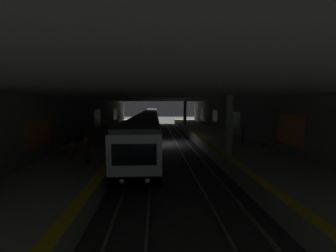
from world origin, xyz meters
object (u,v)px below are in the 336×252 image
pillar_far (185,113)px  bench_right_near (61,147)px  suitcase_rolling (72,154)px  bench_left_mid (205,122)px  bench_right_mid (88,135)px  person_standing_far (118,120)px  person_walking_mid (243,134)px  backpack_on_floor (225,131)px  bench_left_near (267,143)px  trash_bin (73,147)px  person_waiting_near (86,149)px  bench_left_far (203,121)px  metro_train (149,120)px  pillar_near (229,126)px

pillar_far → bench_right_near: size_ratio=2.68×
suitcase_rolling → bench_left_mid: bearing=-31.9°
bench_right_mid → person_standing_far: 17.68m
person_walking_mid → backpack_on_floor: size_ratio=4.34×
bench_left_near → suitcase_rolling: (-2.30, 15.68, -0.22)m
trash_bin → person_walking_mid: bearing=-77.9°
pillar_far → bench_right_near: pillar_far is taller
bench_left_mid → person_waiting_near: 30.21m
bench_left_far → person_waiting_near: size_ratio=0.97×
bench_left_near → person_waiting_near: person_waiting_near is taller
person_waiting_near → suitcase_rolling: person_waiting_near is taller
bench_right_mid → metro_train: bearing=-22.3°
metro_train → bench_left_far: bearing=-71.1°
metro_train → bench_left_far: (3.67, -10.73, -0.45)m
person_walking_mid → suitcase_rolling: bearing=109.7°
pillar_near → person_waiting_near: (-1.65, 9.97, -1.31)m
metro_train → backpack_on_floor: metro_train is taller
backpack_on_floor → trash_bin: trash_bin is taller
bench_right_mid → trash_bin: 6.31m
person_standing_far → backpack_on_floor: size_ratio=3.98×
pillar_near → suitcase_rolling: pillar_near is taller
metro_train → trash_bin: 22.44m
bench_right_near → person_walking_mid: person_walking_mid is taller
pillar_near → suitcase_rolling: bearing=90.9°
bench_left_far → person_walking_mid: 22.12m
bench_left_far → bench_right_mid: 25.63m
bench_right_mid → bench_right_near: bearing=180.0°
person_standing_far → suitcase_rolling: bearing=-177.4°
bench_left_near → bench_left_mid: (22.91, 0.00, 0.00)m
bench_left_near → backpack_on_floor: 11.18m
pillar_far → bench_left_far: size_ratio=2.68×
person_waiting_near → trash_bin: size_ratio=2.06×
bench_right_mid → suitcase_rolling: suitcase_rolling is taller
person_waiting_near → bench_left_near: bearing=-75.1°
backpack_on_floor → trash_bin: bearing=125.1°
pillar_near → trash_bin: pillar_near is taller
metro_train → bench_left_far: 11.35m
pillar_far → metro_train: pillar_far is taller
pillar_near → suitcase_rolling: (-0.17, 11.49, -1.97)m
pillar_near → backpack_on_floor: 14.10m
metro_train → bench_left_mid: (1.54, -10.73, -0.45)m
metro_train → bench_left_mid: 10.85m
bench_left_far → person_waiting_near: (-28.82, 14.15, 0.44)m
bench_left_near → suitcase_rolling: bearing=98.3°
person_waiting_near → person_standing_far: bearing=5.6°
bench_left_far → trash_bin: bench_left_far is taller
pillar_near → person_standing_far: pillar_near is taller
person_walking_mid → trash_bin: person_walking_mid is taller
suitcase_rolling → bench_left_near: bearing=-81.7°
bench_right_mid → bench_left_near: bearing=-109.1°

